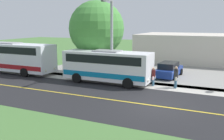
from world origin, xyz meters
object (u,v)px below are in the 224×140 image
Objects in this scene: shuttle_bus_front at (107,65)px; pedestrian_with_bags at (176,76)px; parked_car_near at (169,70)px; street_light_pole at (111,37)px; tree_curbside at (97,29)px; transit_bus_rear at (7,56)px; pedestrian_waiting at (153,76)px.

shuttle_bus_front is 4.39× the size of pedestrian_with_bags.
pedestrian_with_bags is at bearing 18.81° from parked_car_near.
shuttle_bus_front is 1.09× the size of street_light_pole.
tree_curbside is at bearing -132.54° from street_light_pole.
parked_car_near is 8.34m from tree_curbside.
transit_bus_rear is 16.18m from pedestrian_waiting.
transit_bus_rear reaches higher than parked_car_near.
parked_car_near is at bearing 105.69° from tree_curbside.
transit_bus_rear is at bearing -73.76° from parked_car_near.
street_light_pole reaches higher than shuttle_bus_front.
transit_bus_rear is at bearing -88.00° from pedestrian_waiting.
street_light_pole is 3.80m from tree_curbside.
pedestrian_waiting is at bearing 97.81° from shuttle_bus_front.
parked_car_near is (-4.82, 4.48, -0.92)m from shuttle_bus_front.
pedestrian_with_bags is at bearing 89.47° from pedestrian_waiting.
shuttle_bus_front is 6.64m from parked_car_near.
pedestrian_with_bags is 9.55m from tree_curbside.
street_light_pole is at bearing -43.41° from parked_car_near.
pedestrian_waiting is at bearing 70.84° from tree_curbside.
pedestrian_with_bags is 0.25× the size of street_light_pole.
transit_bus_rear is (0.01, -12.09, 0.17)m from shuttle_bus_front.
shuttle_bus_front is 4.16m from pedestrian_waiting.
street_light_pole reaches higher than pedestrian_waiting.
tree_curbside is (-2.31, -8.48, 3.74)m from pedestrian_with_bags.
tree_curbside is at bearing -105.22° from pedestrian_with_bags.
pedestrian_with_bags is 0.24× the size of tree_curbside.
parked_car_near is 0.60× the size of tree_curbside.
street_light_pole is at bearing -86.38° from pedestrian_waiting.
pedestrian_waiting is at bearing 92.00° from transit_bus_rear.
street_light_pole reaches higher than parked_car_near.
transit_bus_rear reaches higher than pedestrian_with_bags.
pedestrian_waiting is 0.21× the size of tree_curbside.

